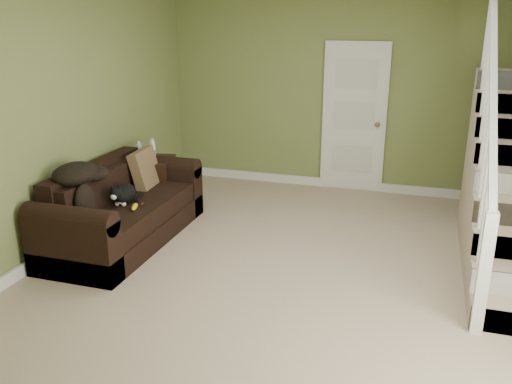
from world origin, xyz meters
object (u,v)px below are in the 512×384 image
Objects in this scene: side_table at (150,184)px; cat at (124,194)px; sofa at (122,212)px; banana at (135,207)px.

side_table is 1.07m from cat.
banana is (0.28, -0.19, 0.16)m from sofa.
side_table reaches higher than banana.
side_table is at bearing 93.21° from banana.
sofa is 11.26× the size of banana.
sofa reaches higher than banana.
cat is at bearing -37.23° from sofa.
cat reaches higher than banana.
cat is 2.82× the size of banana.
sofa is 0.98m from side_table.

